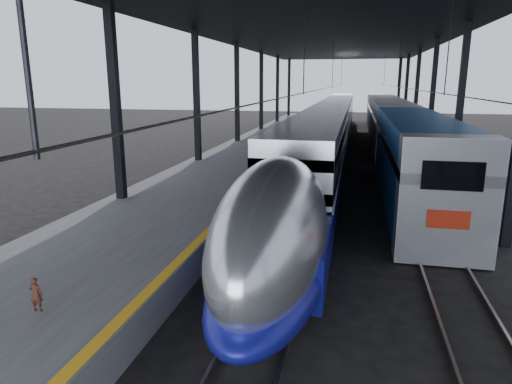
% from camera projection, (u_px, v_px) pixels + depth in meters
% --- Properties ---
extents(ground, '(160.00, 160.00, 0.00)m').
position_uv_depth(ground, '(216.00, 278.00, 14.13)').
color(ground, black).
rests_on(ground, ground).
extents(platform, '(6.00, 80.00, 1.00)m').
position_uv_depth(platform, '(251.00, 157.00, 33.72)').
color(platform, '#4C4C4F').
rests_on(platform, ground).
extents(yellow_strip, '(0.30, 80.00, 0.01)m').
position_uv_depth(yellow_strip, '(288.00, 151.00, 33.02)').
color(yellow_strip, gold).
rests_on(yellow_strip, platform).
extents(rails, '(6.52, 80.00, 0.16)m').
position_uv_depth(rails, '(361.00, 166.00, 32.17)').
color(rails, slate).
rests_on(rails, ground).
extents(canopy, '(18.00, 75.00, 9.47)m').
position_uv_depth(canopy, '(329.00, 32.00, 30.57)').
color(canopy, black).
rests_on(canopy, ground).
extents(tgv_train, '(2.87, 65.20, 4.11)m').
position_uv_depth(tgv_train, '(331.00, 130.00, 38.19)').
color(tgv_train, silver).
rests_on(tgv_train, ground).
extents(second_train, '(3.09, 56.05, 4.25)m').
position_uv_depth(second_train, '(391.00, 125.00, 40.22)').
color(second_train, navy).
rests_on(second_train, ground).
extents(child, '(0.31, 0.22, 0.79)m').
position_uv_depth(child, '(36.00, 294.00, 9.99)').
color(child, '#492218').
rests_on(child, platform).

